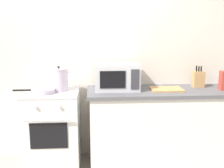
{
  "coord_description": "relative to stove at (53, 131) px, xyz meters",
  "views": [
    {
      "loc": [
        0.13,
        -2.41,
        1.64
      ],
      "look_at": [
        0.33,
        0.6,
        1.0
      ],
      "focal_mm": 43.75,
      "sensor_mm": 36.0,
      "label": 1
    }
  ],
  "objects": [
    {
      "name": "stock_pot",
      "position": [
        0.08,
        0.07,
        0.59
      ],
      "size": [
        0.29,
        0.21,
        0.28
      ],
      "color": "silver",
      "rests_on": "stove"
    },
    {
      "name": "lower_cabinet_right",
      "position": [
        1.25,
        0.02,
        -0.02
      ],
      "size": [
        1.64,
        0.56,
        0.88
      ],
      "primitive_type": "cube",
      "color": "white",
      "rests_on": "ground_plane"
    },
    {
      "name": "knife_block",
      "position": [
        1.73,
        0.14,
        0.56
      ],
      "size": [
        0.13,
        0.1,
        0.26
      ],
      "color": "tan",
      "rests_on": "countertop_right"
    },
    {
      "name": "stove",
      "position": [
        0.0,
        0.0,
        0.0
      ],
      "size": [
        0.6,
        0.64,
        0.92
      ],
      "color": "white",
      "rests_on": "ground_plane"
    },
    {
      "name": "countertop_right",
      "position": [
        1.25,
        0.02,
        0.44
      ],
      "size": [
        1.7,
        0.6,
        0.04
      ],
      "primitive_type": "cube",
      "color": "#59595E",
      "rests_on": "lower_cabinet_right"
    },
    {
      "name": "pasta_box",
      "position": [
        1.96,
        -0.03,
        0.57
      ],
      "size": [
        0.08,
        0.08,
        0.22
      ],
      "primitive_type": "cube",
      "color": "#B73D33",
      "rests_on": "countertop_right"
    },
    {
      "name": "cutting_board",
      "position": [
        1.31,
        0.0,
        0.47
      ],
      "size": [
        0.36,
        0.26,
        0.02
      ],
      "primitive_type": "cube",
      "color": "tan",
      "rests_on": "countertop_right"
    },
    {
      "name": "frying_pan",
      "position": [
        -0.09,
        -0.05,
        0.48
      ],
      "size": [
        0.46,
        0.26,
        0.05
      ],
      "color": "silver",
      "rests_on": "stove"
    },
    {
      "name": "microwave",
      "position": [
        0.74,
        0.08,
        0.61
      ],
      "size": [
        0.5,
        0.37,
        0.3
      ],
      "color": "silver",
      "rests_on": "countertop_right"
    },
    {
      "name": "back_wall",
      "position": [
        0.65,
        0.37,
        0.79
      ],
      "size": [
        4.4,
        0.1,
        2.5
      ],
      "primitive_type": "cube",
      "color": "silver",
      "rests_on": "ground_plane"
    }
  ]
}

